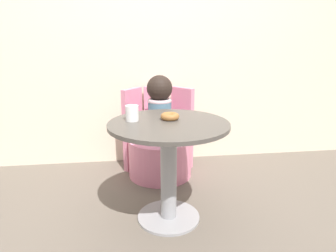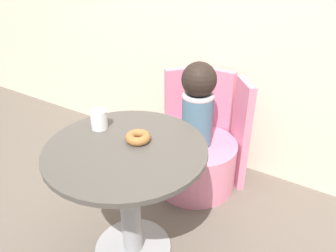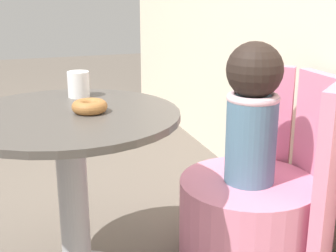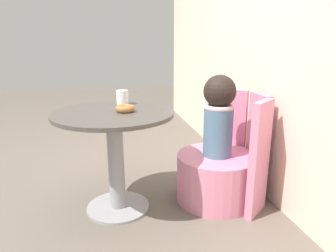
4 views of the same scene
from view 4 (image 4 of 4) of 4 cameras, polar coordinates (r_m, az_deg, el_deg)
name	(u,v)px [view 4 (image 4 of 4)]	position (r m, az deg, el deg)	size (l,w,h in m)	color
ground_plane	(117,208)	(2.19, -9.70, -15.14)	(12.00, 12.00, 0.00)	#665B51
back_wall	(280,29)	(2.22, 20.62, 16.92)	(6.00, 0.06, 2.40)	beige
round_table	(115,141)	(1.98, -10.06, -2.82)	(0.77, 0.77, 0.69)	#99999E
tub_chair	(216,177)	(2.23, 9.09, -9.61)	(0.56, 0.56, 0.34)	pink
booth_backrest	(248,147)	(2.24, 14.94, -3.92)	(0.66, 0.24, 0.77)	pink
child_figure	(219,114)	(2.07, 9.64, 2.25)	(0.22, 0.22, 0.57)	slate
donut	(125,108)	(1.92, -8.18, 3.33)	(0.12, 0.12, 0.04)	#9E6633
cup	(122,97)	(2.15, -8.69, 5.41)	(0.08, 0.08, 0.10)	white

